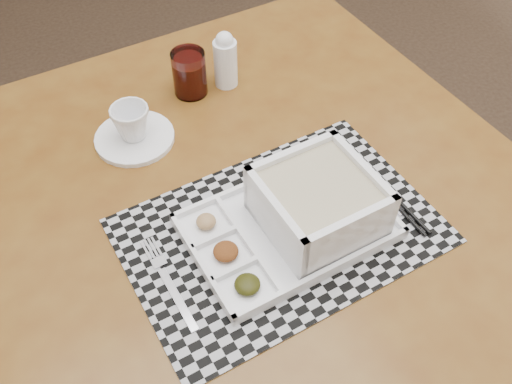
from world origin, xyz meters
TOP-DOWN VIEW (x-y plane):
  - floor at (0.00, 0.00)m, footprint 5.00×5.00m
  - dining_table at (-0.62, -0.38)m, footprint 1.08×1.08m
  - placemat at (-0.60, -0.49)m, footprint 0.52×0.37m
  - serving_tray at (-0.55, -0.51)m, footprint 0.34×0.24m
  - fork at (-0.79, -0.51)m, footprint 0.03×0.19m
  - spoon at (-0.41, -0.42)m, footprint 0.04×0.18m
  - chopsticks at (-0.40, -0.49)m, footprint 0.04×0.24m
  - saucer at (-0.75, -0.18)m, footprint 0.15×0.15m
  - cup at (-0.75, -0.18)m, footprint 0.08×0.08m
  - juice_glass at (-0.60, -0.09)m, footprint 0.07×0.07m
  - creamer_bottle at (-0.52, -0.10)m, footprint 0.05×0.05m

SIDE VIEW (x-z plane):
  - floor at x=0.00m, z-range 0.00..0.00m
  - dining_table at x=-0.62m, z-range 0.30..1.05m
  - placemat at x=-0.60m, z-range 0.75..0.76m
  - fork at x=-0.79m, z-range 0.76..0.76m
  - saucer at x=-0.75m, z-range 0.75..0.76m
  - spoon at x=-0.41m, z-range 0.76..0.77m
  - chopsticks at x=-0.40m, z-range 0.76..0.76m
  - serving_tray at x=-0.55m, z-range 0.75..0.85m
  - juice_glass at x=-0.60m, z-range 0.75..0.84m
  - cup at x=-0.75m, z-range 0.76..0.83m
  - creamer_bottle at x=-0.52m, z-range 0.75..0.87m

